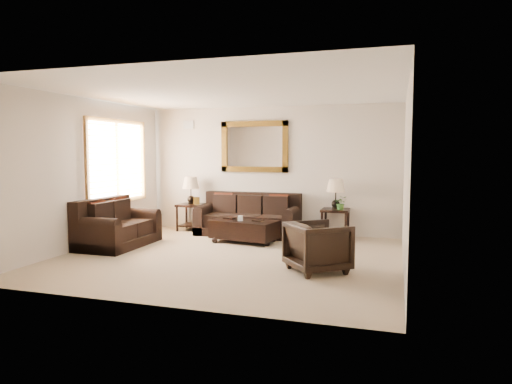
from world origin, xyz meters
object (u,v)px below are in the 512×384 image
(sofa, at_px, (249,220))
(end_table_right, at_px, (336,200))
(coffee_table, at_px, (244,228))
(loveseat, at_px, (116,228))
(armchair, at_px, (318,244))
(end_table_left, at_px, (191,195))

(sofa, height_order, end_table_right, end_table_right)
(sofa, distance_m, coffee_table, 0.83)
(sofa, height_order, loveseat, loveseat)
(loveseat, xyz_separation_m, coffee_table, (2.16, 1.04, -0.06))
(sofa, bearing_deg, coffee_table, -77.58)
(loveseat, xyz_separation_m, end_table_right, (3.78, 1.96, 0.46))
(end_table_right, xyz_separation_m, armchair, (0.10, -2.67, -0.38))
(end_table_right, bearing_deg, end_table_left, 179.97)
(sofa, relative_size, armchair, 2.66)
(loveseat, height_order, end_table_right, end_table_right)
(loveseat, relative_size, armchair, 1.97)
(sofa, distance_m, end_table_right, 1.86)
(loveseat, xyz_separation_m, armchair, (3.88, -0.71, 0.07))
(sofa, bearing_deg, loveseat, -136.89)
(end_table_left, bearing_deg, sofa, -4.49)
(end_table_right, bearing_deg, coffee_table, -150.42)
(coffee_table, distance_m, armchair, 2.45)
(sofa, xyz_separation_m, end_table_left, (-1.38, 0.11, 0.46))
(end_table_right, height_order, armchair, end_table_right)
(sofa, xyz_separation_m, loveseat, (-1.98, -1.85, 0.01))
(end_table_left, bearing_deg, armchair, -39.16)
(coffee_table, bearing_deg, end_table_right, 40.00)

